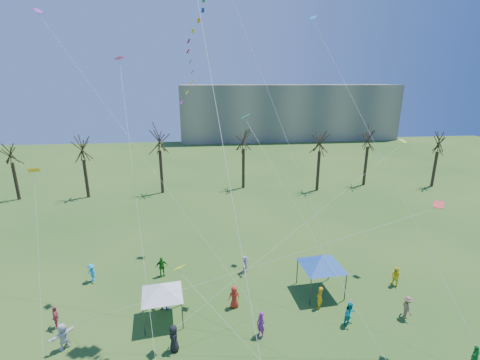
{
  "coord_description": "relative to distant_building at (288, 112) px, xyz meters",
  "views": [
    {
      "loc": [
        -3.0,
        -12.29,
        16.22
      ],
      "look_at": [
        -0.94,
        5.0,
        11.0
      ],
      "focal_mm": 25.0,
      "sensor_mm": 36.0,
      "label": 1
    }
  ],
  "objects": [
    {
      "name": "distant_building",
      "position": [
        0.0,
        0.0,
        0.0
      ],
      "size": [
        60.0,
        14.0,
        15.0
      ],
      "primitive_type": "cube",
      "color": "gray",
      "rests_on": "ground"
    },
    {
      "name": "bare_tree_row",
      "position": [
        -18.29,
        -46.15,
        -0.79
      ],
      "size": [
        66.96,
        8.03,
        10.04
      ],
      "color": "black",
      "rests_on": "ground"
    },
    {
      "name": "big_box_kite",
      "position": [
        -25.01,
        -73.62,
        10.41
      ],
      "size": [
        2.28,
        7.49,
        23.68
      ],
      "color": "red",
      "rests_on": "ground"
    },
    {
      "name": "canopy_tent_white",
      "position": [
        -28.0,
        -73.99,
        -5.05
      ],
      "size": [
        3.83,
        3.83,
        2.89
      ],
      "color": "#3F3F44",
      "rests_on": "ground"
    },
    {
      "name": "canopy_tent_blue",
      "position": [
        -15.95,
        -72.16,
        -4.74
      ],
      "size": [
        4.33,
        4.33,
        3.26
      ],
      "color": "#3F3F44",
      "rests_on": "ground"
    },
    {
      "name": "festival_crowd",
      "position": [
        -23.17,
        -75.74,
        -6.65
      ],
      "size": [
        26.51,
        14.58,
        1.83
      ],
      "color": "#E0431C",
      "rests_on": "ground"
    },
    {
      "name": "small_kites_aloft",
      "position": [
        -23.02,
        -70.66,
        5.78
      ],
      "size": [
        29.63,
        18.87,
        34.47
      ],
      "color": "orange",
      "rests_on": "ground"
    }
  ]
}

